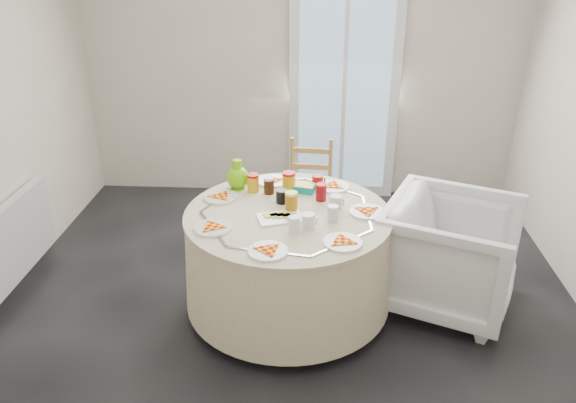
# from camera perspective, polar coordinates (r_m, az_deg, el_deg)

# --- Properties ---
(floor) EXTENTS (4.00, 4.00, 0.00)m
(floor) POSITION_cam_1_polar(r_m,az_deg,el_deg) (3.90, -0.02, -11.05)
(floor) COLOR black
(floor) RESTS_ON ground
(wall_back) EXTENTS (4.00, 0.02, 2.60)m
(wall_back) POSITION_cam_1_polar(r_m,az_deg,el_deg) (5.23, 1.31, 14.25)
(wall_back) COLOR #BCB5A3
(wall_back) RESTS_ON floor
(glass_door) EXTENTS (1.00, 0.08, 2.10)m
(glass_door) POSITION_cam_1_polar(r_m,az_deg,el_deg) (5.23, 5.72, 11.35)
(glass_door) COLOR silver
(glass_door) RESTS_ON floor
(radiator) EXTENTS (0.07, 1.00, 0.55)m
(radiator) POSITION_cam_1_polar(r_m,az_deg,el_deg) (4.40, -26.03, -3.51)
(radiator) COLOR silver
(radiator) RESTS_ON floor
(table) EXTENTS (1.36, 1.36, 0.69)m
(table) POSITION_cam_1_polar(r_m,az_deg,el_deg) (3.74, -0.00, -5.89)
(table) COLOR beige
(table) RESTS_ON floor
(wooden_chair) EXTENTS (0.40, 0.38, 0.83)m
(wooden_chair) POSITION_cam_1_polar(r_m,az_deg,el_deg) (4.58, 2.14, 1.66)
(wooden_chair) COLOR #A77E47
(wooden_chair) RESTS_ON floor
(armchair) EXTENTS (1.03, 1.05, 0.85)m
(armchair) POSITION_cam_1_polar(r_m,az_deg,el_deg) (3.92, 16.14, -5.14)
(armchair) COLOR silver
(armchair) RESTS_ON floor
(place_settings) EXTENTS (1.64, 1.64, 0.02)m
(place_settings) POSITION_cam_1_polar(r_m,az_deg,el_deg) (3.55, -0.00, -0.44)
(place_settings) COLOR silver
(place_settings) RESTS_ON table
(jar_cluster) EXTENTS (0.57, 0.35, 0.16)m
(jar_cluster) POSITION_cam_1_polar(r_m,az_deg,el_deg) (3.76, -0.32, 1.99)
(jar_cluster) COLOR olive
(jar_cluster) RESTS_ON table
(butter_tub) EXTENTS (0.16, 0.13, 0.06)m
(butter_tub) POSITION_cam_1_polar(r_m,az_deg,el_deg) (3.84, 1.65, 1.90)
(butter_tub) COLOR #08988C
(butter_tub) RESTS_ON table
(green_pitcher) EXTENTS (0.21, 0.21, 0.20)m
(green_pitcher) POSITION_cam_1_polar(r_m,az_deg,el_deg) (3.88, -5.18, 3.42)
(green_pitcher) COLOR #6FCA08
(green_pitcher) RESTS_ON table
(cheese_platter) EXTENTS (0.31, 0.25, 0.04)m
(cheese_platter) POSITION_cam_1_polar(r_m,az_deg,el_deg) (3.47, -0.82, -1.00)
(cheese_platter) COLOR white
(cheese_platter) RESTS_ON table
(mugs_glasses) EXTENTS (0.71, 0.71, 0.11)m
(mugs_glasses) POSITION_cam_1_polar(r_m,az_deg,el_deg) (3.55, 2.15, 0.31)
(mugs_glasses) COLOR #9C9C9C
(mugs_glasses) RESTS_ON table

